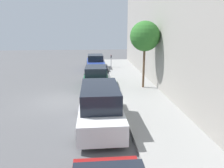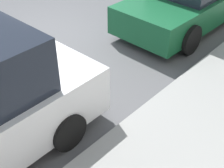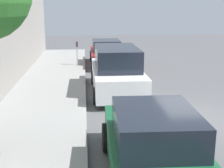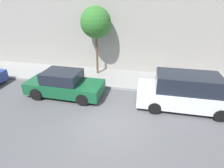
{
  "view_description": "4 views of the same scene",
  "coord_description": "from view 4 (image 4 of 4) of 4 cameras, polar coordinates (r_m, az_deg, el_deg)",
  "views": [
    {
      "loc": [
        1.91,
        -13.02,
        4.53
      ],
      "look_at": [
        3.11,
        0.11,
        1.0
      ],
      "focal_mm": 35.0,
      "sensor_mm": 36.0,
      "label": 1
    },
    {
      "loc": [
        5.97,
        -4.11,
        3.77
      ],
      "look_at": [
        3.44,
        -1.32,
        1.0
      ],
      "focal_mm": 50.0,
      "sensor_mm": 36.0,
      "label": 2
    },
    {
      "loc": [
        3.52,
        8.95,
        3.51
      ],
      "look_at": [
        2.63,
        -1.03,
        1.0
      ],
      "focal_mm": 50.0,
      "sensor_mm": 36.0,
      "label": 3
    },
    {
      "loc": [
        -6.32,
        -1.41,
        5.28
      ],
      "look_at": [
        2.22,
        0.37,
        1.0
      ],
      "focal_mm": 28.0,
      "sensor_mm": 36.0,
      "label": 4
    }
  ],
  "objects": [
    {
      "name": "ground_plane",
      "position": [
        8.36,
        -0.64,
        -13.05
      ],
      "size": [
        60.0,
        60.0,
        0.0
      ],
      "primitive_type": "plane",
      "color": "#515154"
    },
    {
      "name": "sidewalk",
      "position": [
        12.57,
        4.26,
        1.6
      ],
      "size": [
        3.07,
        32.0,
        0.15
      ],
      "color": "gray",
      "rests_on": "ground_plane"
    },
    {
      "name": "parked_minivan_second",
      "position": [
        9.83,
        22.9,
        -2.43
      ],
      "size": [
        2.02,
        4.91,
        1.9
      ],
      "color": "silver",
      "rests_on": "ground_plane"
    },
    {
      "name": "parked_sedan_third",
      "position": [
        10.69,
        -15.29,
        -0.1
      ],
      "size": [
        1.92,
        4.55,
        1.54
      ],
      "color": "#14512D",
      "rests_on": "ground_plane"
    },
    {
      "name": "street_tree",
      "position": [
        12.53,
        -5.34,
        19.3
      ],
      "size": [
        2.09,
        2.09,
        4.72
      ],
      "color": "brown",
      "rests_on": "sidewalk"
    }
  ]
}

